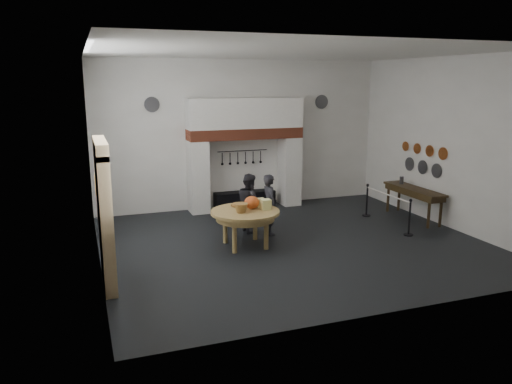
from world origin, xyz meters
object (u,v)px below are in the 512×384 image
object	(u,v)px
visitor_near	(270,205)
visitor_far	(250,203)
iron_range	(245,199)
work_table	(245,212)
side_table	(414,189)
barrier_post_near	(409,218)
barrier_post_far	(367,201)

from	to	relation	value
visitor_near	visitor_far	distance (m)	0.57
iron_range	work_table	distance (m)	3.79
visitor_near	side_table	xyz separation A→B (m)	(4.38, -0.02, 0.09)
work_table	visitor_near	bearing A→B (deg)	38.10
iron_range	visitor_far	bearing A→B (deg)	-105.41
work_table	iron_range	bearing A→B (deg)	71.85
work_table	barrier_post_near	world-z (taller)	barrier_post_near
side_table	iron_range	bearing A→B (deg)	144.93
visitor_far	side_table	xyz separation A→B (m)	(4.78, -0.42, 0.10)
visitor_far	barrier_post_near	world-z (taller)	visitor_far
iron_range	work_table	xyz separation A→B (m)	(-1.17, -3.56, 0.59)
visitor_near	barrier_post_near	world-z (taller)	visitor_near
work_table	side_table	bearing A→B (deg)	7.33
side_table	barrier_post_near	world-z (taller)	same
iron_range	barrier_post_far	distance (m)	3.73
iron_range	visitor_far	world-z (taller)	visitor_far
visitor_far	barrier_post_near	size ratio (longest dim) A/B	1.71
iron_range	visitor_far	xyz separation A→B (m)	(-0.68, -2.46, 0.52)
visitor_near	barrier_post_far	world-z (taller)	visitor_near
visitor_far	side_table	size ratio (longest dim) A/B	0.70
barrier_post_far	side_table	bearing A→B (deg)	-33.70
visitor_far	side_table	distance (m)	4.80
barrier_post_near	barrier_post_far	distance (m)	2.00
work_table	visitor_far	bearing A→B (deg)	66.02
barrier_post_far	iron_range	bearing A→B (deg)	144.45
iron_range	side_table	distance (m)	5.05
work_table	visitor_far	xyz separation A→B (m)	(0.49, 1.10, -0.07)
iron_range	work_table	world-z (taller)	work_table
visitor_far	iron_range	bearing A→B (deg)	-18.32
side_table	barrier_post_near	bearing A→B (deg)	-129.68
visitor_far	side_table	world-z (taller)	visitor_far
side_table	barrier_post_near	size ratio (longest dim) A/B	2.44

